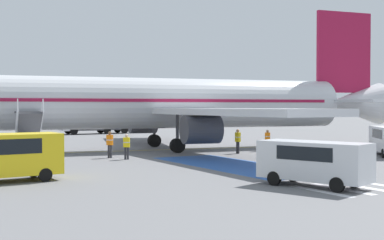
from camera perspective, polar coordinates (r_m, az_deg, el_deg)
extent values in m
plane|color=slate|center=(43.81, -6.15, -3.19)|extent=(600.00, 600.00, 0.00)
cube|color=gold|center=(43.34, -4.97, -3.23)|extent=(76.79, 12.72, 0.01)
cube|color=#2856A8|center=(32.27, 4.49, -4.83)|extent=(4.67, 13.22, 0.01)
cube|color=silver|center=(23.04, 13.54, -7.39)|extent=(0.44, 3.60, 0.01)
cube|color=silver|center=(23.87, 15.66, -7.10)|extent=(0.44, 3.60, 0.01)
cube|color=silver|center=(24.73, 17.63, -6.81)|extent=(0.44, 3.60, 0.01)
cube|color=silver|center=(25.61, 19.47, -6.54)|extent=(0.44, 3.60, 0.01)
cylinder|color=silver|center=(43.19, -4.98, 1.80)|extent=(33.98, 9.47, 4.08)
cone|color=silver|center=(52.15, 16.68, 1.68)|extent=(6.68, 4.86, 3.92)
cube|color=maroon|center=(43.20, -4.98, 2.07)|extent=(31.33, 9.11, 0.24)
cube|color=silver|center=(35.68, 4.40, 0.89)|extent=(5.29, 17.77, 0.44)
cylinder|color=#38383D|center=(36.48, 1.00, -1.02)|extent=(2.83, 2.34, 1.96)
cube|color=silver|center=(53.04, -3.98, 1.07)|extent=(9.92, 18.33, 0.44)
cylinder|color=#38383D|center=(51.12, -5.28, -0.33)|extent=(2.83, 2.34, 1.96)
cube|color=maroon|center=(51.84, 15.90, 6.94)|extent=(5.70, 1.28, 7.46)
cube|color=silver|center=(48.14, 18.00, 1.94)|extent=(4.68, 7.04, 0.24)
cube|color=silver|center=(54.44, 12.93, 1.90)|extent=(4.68, 7.04, 0.24)
cylinder|color=#38383D|center=(40.70, -1.57, -0.90)|extent=(0.24, 0.24, 2.64)
cylinder|color=black|center=(40.78, -1.57, -2.75)|extent=(1.18, 0.77, 1.10)
cylinder|color=#38383D|center=(46.69, -4.05, -0.60)|extent=(0.24, 0.24, 2.64)
cylinder|color=black|center=(46.76, -4.05, -2.21)|extent=(1.18, 0.77, 1.10)
cube|color=#ADB2BA|center=(37.18, -16.98, -2.98)|extent=(2.94, 5.09, 0.70)
cylinder|color=black|center=(38.84, -18.50, -3.32)|extent=(0.33, 0.73, 0.70)
cylinder|color=black|center=(38.94, -15.75, -3.29)|extent=(0.33, 0.73, 0.70)
cylinder|color=black|center=(35.50, -18.33, -3.77)|extent=(0.33, 0.73, 0.70)
cylinder|color=black|center=(35.61, -15.32, -3.73)|extent=(0.33, 0.73, 0.70)
cube|color=#4C4C51|center=(37.10, -17.00, -0.84)|extent=(2.08, 4.33, 2.22)
cube|color=#4C4C51|center=(39.35, -17.20, 0.80)|extent=(1.81, 1.35, 0.12)
cube|color=silver|center=(37.05, -18.19, -0.12)|extent=(0.79, 4.46, 2.93)
cube|color=silver|center=(37.14, -15.82, -0.10)|extent=(0.79, 4.46, 2.93)
cube|color=#38383D|center=(70.59, -9.77, -0.81)|extent=(8.79, 2.62, 0.60)
cube|color=silver|center=(69.19, -13.09, -0.46)|extent=(1.98, 2.40, 1.60)
cube|color=black|center=(68.90, -13.86, -0.21)|extent=(0.07, 2.00, 0.70)
cylinder|color=#B7BCC4|center=(70.69, -9.48, 0.37)|extent=(6.06, 2.39, 2.31)
cylinder|color=gold|center=(70.69, -9.48, 0.37)|extent=(0.38, 2.36, 2.36)
cylinder|color=black|center=(68.21, -12.48, -1.16)|extent=(0.96, 0.29, 0.96)
cylinder|color=black|center=(70.47, -13.07, -1.08)|extent=(0.96, 0.29, 0.96)
cylinder|color=black|center=(69.67, -9.05, -1.09)|extent=(0.96, 0.29, 0.96)
cylinder|color=black|center=(71.89, -9.74, -1.01)|extent=(0.96, 0.29, 0.96)
cylinder|color=black|center=(70.59, -7.21, -1.05)|extent=(0.96, 0.29, 0.96)
cylinder|color=black|center=(72.78, -7.95, -0.98)|extent=(0.96, 0.29, 0.96)
cylinder|color=black|center=(38.98, 19.77, -3.36)|extent=(0.54, 0.64, 0.64)
cylinder|color=black|center=(42.30, 18.71, -2.98)|extent=(0.54, 0.64, 0.64)
cube|color=silver|center=(24.10, 12.87, -4.24)|extent=(3.30, 5.19, 1.67)
cube|color=black|center=(24.07, 12.87, -3.38)|extent=(2.61, 3.13, 0.60)
cylinder|color=black|center=(24.25, 8.76, -6.17)|extent=(0.40, 0.67, 0.64)
cylinder|color=black|center=(25.65, 10.75, -5.76)|extent=(0.40, 0.67, 0.64)
cylinder|color=black|center=(22.79, 15.23, -6.69)|extent=(0.40, 0.67, 0.64)
cylinder|color=black|center=(24.28, 16.95, -6.21)|extent=(0.40, 0.67, 0.64)
cube|color=yellow|center=(26.49, -19.08, -3.49)|extent=(4.89, 2.33, 1.93)
cube|color=black|center=(26.45, -19.09, -2.58)|extent=(2.75, 2.23, 0.69)
cylinder|color=black|center=(26.09, -15.39, -5.67)|extent=(0.65, 0.24, 0.64)
cylinder|color=black|center=(27.87, -16.57, -5.22)|extent=(0.65, 0.24, 0.64)
cube|color=gray|center=(41.42, 12.46, -3.12)|extent=(2.86, 2.02, 0.12)
cylinder|color=black|center=(42.49, 13.25, -3.09)|extent=(0.41, 0.18, 0.40)
cylinder|color=black|center=(41.40, 14.15, -3.21)|extent=(0.41, 0.18, 0.40)
cylinder|color=black|center=(41.47, 10.77, -3.19)|extent=(0.41, 0.18, 0.40)
cylinder|color=black|center=(40.36, 11.63, -3.32)|extent=(0.41, 0.18, 0.40)
cylinder|color=gray|center=(42.59, 13.40, -2.55)|extent=(0.05, 0.05, 0.55)
cylinder|color=gray|center=(41.41, 14.38, -2.66)|extent=(0.05, 0.05, 0.55)
cylinder|color=gray|center=(41.42, 10.55, -2.64)|extent=(0.05, 0.05, 0.55)
cylinder|color=gray|center=(40.21, 11.47, -2.77)|extent=(0.05, 0.05, 0.55)
cylinder|color=#2D2D33|center=(40.34, 4.83, -2.95)|extent=(0.14, 0.14, 0.89)
cylinder|color=#2D2D33|center=(40.21, 4.99, -2.96)|extent=(0.14, 0.14, 0.89)
cube|color=yellow|center=(40.22, 4.91, -1.83)|extent=(0.27, 0.44, 0.70)
cube|color=silver|center=(40.22, 4.91, -1.83)|extent=(0.28, 0.45, 0.06)
sphere|color=#9E704C|center=(40.20, 4.91, -1.16)|extent=(0.24, 0.24, 0.24)
cylinder|color=#2D2D33|center=(35.90, -6.86, -3.55)|extent=(0.14, 0.14, 0.82)
cylinder|color=#2D2D33|center=(35.93, -7.13, -3.55)|extent=(0.14, 0.14, 0.82)
cube|color=yellow|center=(35.86, -7.00, -2.38)|extent=(0.47, 0.42, 0.65)
cube|color=silver|center=(35.86, -7.00, -2.38)|extent=(0.49, 0.43, 0.06)
sphere|color=beige|center=(35.83, -7.00, -1.68)|extent=(0.22, 0.22, 0.22)
cylinder|color=black|center=(43.52, 7.94, -2.69)|extent=(0.14, 0.14, 0.80)
cylinder|color=black|center=(43.53, 8.16, -2.69)|extent=(0.14, 0.14, 0.80)
cube|color=orange|center=(43.48, 8.06, -1.75)|extent=(0.47, 0.42, 0.64)
cube|color=silver|center=(43.48, 8.06, -1.75)|extent=(0.48, 0.43, 0.06)
sphere|color=#9E704C|center=(43.46, 8.06, -1.18)|extent=(0.22, 0.22, 0.22)
cylinder|color=#2D2D33|center=(37.20, -8.88, -3.33)|extent=(0.14, 0.14, 0.88)
cylinder|color=#2D2D33|center=(37.12, -8.65, -3.34)|extent=(0.14, 0.14, 0.88)
cube|color=orange|center=(37.10, -8.77, -2.12)|extent=(0.44, 0.46, 0.70)
cube|color=silver|center=(37.10, -8.77, -2.12)|extent=(0.45, 0.48, 0.06)
sphere|color=brown|center=(37.08, -8.77, -1.39)|extent=(0.24, 0.24, 0.24)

